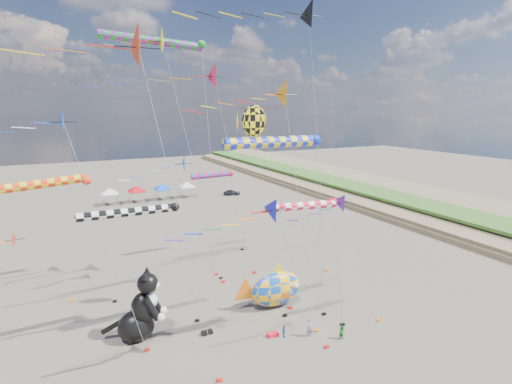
{
  "coord_description": "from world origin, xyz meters",
  "views": [
    {
      "loc": [
        -14.05,
        -17.85,
        17.98
      ],
      "look_at": [
        0.84,
        12.0,
        10.96
      ],
      "focal_mm": 28.0,
      "sensor_mm": 36.0,
      "label": 1
    }
  ],
  "objects_px": {
    "person_adult": "(310,327)",
    "parked_car": "(232,192)",
    "child_blue": "(284,331)",
    "child_green": "(342,333)",
    "cat_inflatable": "(139,304)",
    "fish_inflatable": "(275,289)"
  },
  "relations": [
    {
      "from": "cat_inflatable",
      "to": "parked_car",
      "type": "bearing_deg",
      "value": 81.79
    },
    {
      "from": "child_blue",
      "to": "parked_car",
      "type": "bearing_deg",
      "value": 27.28
    },
    {
      "from": "cat_inflatable",
      "to": "parked_car",
      "type": "relative_size",
      "value": 1.68
    },
    {
      "from": "fish_inflatable",
      "to": "child_green",
      "type": "relative_size",
      "value": 5.64
    },
    {
      "from": "child_green",
      "to": "child_blue",
      "type": "relative_size",
      "value": 1.14
    },
    {
      "from": "person_adult",
      "to": "child_green",
      "type": "xyz_separation_m",
      "value": [
        2.11,
        -1.49,
        -0.21
      ]
    },
    {
      "from": "fish_inflatable",
      "to": "person_adult",
      "type": "bearing_deg",
      "value": -89.62
    },
    {
      "from": "child_blue",
      "to": "child_green",
      "type": "bearing_deg",
      "value": -74.5
    },
    {
      "from": "parked_car",
      "to": "child_green",
      "type": "bearing_deg",
      "value": -179.72
    },
    {
      "from": "child_green",
      "to": "parked_car",
      "type": "distance_m",
      "value": 54.97
    },
    {
      "from": "person_adult",
      "to": "parked_car",
      "type": "relative_size",
      "value": 0.46
    },
    {
      "from": "child_blue",
      "to": "fish_inflatable",
      "type": "bearing_deg",
      "value": 24.51
    },
    {
      "from": "cat_inflatable",
      "to": "person_adult",
      "type": "xyz_separation_m",
      "value": [
        12.13,
        -5.9,
        -2.13
      ]
    },
    {
      "from": "person_adult",
      "to": "child_green",
      "type": "relative_size",
      "value": 1.36
    },
    {
      "from": "cat_inflatable",
      "to": "child_blue",
      "type": "distance_m",
      "value": 11.68
    },
    {
      "from": "cat_inflatable",
      "to": "child_green",
      "type": "bearing_deg",
      "value": -4.75
    },
    {
      "from": "person_adult",
      "to": "child_green",
      "type": "height_order",
      "value": "person_adult"
    },
    {
      "from": "cat_inflatable",
      "to": "child_blue",
      "type": "xyz_separation_m",
      "value": [
        10.25,
        -5.04,
        -2.42
      ]
    },
    {
      "from": "child_blue",
      "to": "parked_car",
      "type": "height_order",
      "value": "parked_car"
    },
    {
      "from": "fish_inflatable",
      "to": "person_adult",
      "type": "height_order",
      "value": "fish_inflatable"
    },
    {
      "from": "child_blue",
      "to": "person_adult",
      "type": "bearing_deg",
      "value": -68.52
    },
    {
      "from": "child_green",
      "to": "parked_car",
      "type": "height_order",
      "value": "parked_car"
    }
  ]
}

